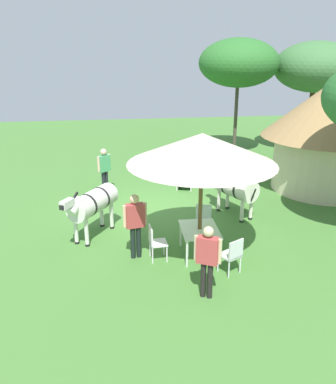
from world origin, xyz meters
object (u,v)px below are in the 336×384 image
object	(u,v)px
patio_dining_table	(200,232)
acacia_tree_left_background	(239,63)
thatched_hut	(328,130)
zebra_nearest_camera	(92,203)
striped_lounge_chair	(185,182)
patio_chair_east_end	(155,241)
guest_behind_table	(207,256)
patio_chair_west_end	(203,219)
acacia_tree_far_lawn	(316,67)
patio_chair_near_lawn	(232,254)
shade_umbrella	(202,149)
standing_watcher	(104,167)
guest_beside_umbrella	(135,220)
zebra_by_umbrella	(234,186)

from	to	relation	value
patio_dining_table	acacia_tree_left_background	xyz separation A→B (m)	(-9.88, 3.90, 3.71)
thatched_hut	zebra_nearest_camera	bearing A→B (deg)	-70.65
thatched_hut	striped_lounge_chair	bearing A→B (deg)	-98.83
patio_dining_table	patio_chair_east_end	size ratio (longest dim) A/B	1.40
guest_behind_table	patio_chair_west_end	bearing A→B (deg)	-73.26
guest_behind_table	acacia_tree_far_lawn	distance (m)	14.49
patio_chair_east_end	striped_lounge_chair	world-z (taller)	patio_chair_east_end
patio_chair_near_lawn	acacia_tree_left_background	bearing A→B (deg)	43.56
patio_chair_near_lawn	acacia_tree_far_lawn	bearing A→B (deg)	27.33
patio_chair_east_end	patio_chair_west_end	xyz separation A→B (m)	(-1.17, 1.49, 0.00)
thatched_hut	acacia_tree_left_background	bearing A→B (deg)	-162.19
shade_umbrella	guest_behind_table	world-z (taller)	shade_umbrella
guest_behind_table	standing_watcher	distance (m)	7.26
guest_behind_table	patio_dining_table	bearing A→B (deg)	-69.47
thatched_hut	patio_chair_east_end	world-z (taller)	thatched_hut
guest_beside_umbrella	acacia_tree_far_lawn	xyz separation A→B (m)	(-9.76, 9.31, 3.13)
patio_chair_west_end	striped_lounge_chair	size ratio (longest dim) A/B	0.96
guest_beside_umbrella	standing_watcher	distance (m)	5.06
standing_watcher	zebra_by_umbrella	bearing A→B (deg)	104.87
zebra_by_umbrella	patio_chair_near_lawn	bearing A→B (deg)	-132.09
guest_beside_umbrella	zebra_by_umbrella	bearing A→B (deg)	24.73
patio_chair_near_lawn	striped_lounge_chair	bearing A→B (deg)	60.50
guest_behind_table	standing_watcher	size ratio (longest dim) A/B	0.99
acacia_tree_left_background	striped_lounge_chair	bearing A→B (deg)	-35.40
thatched_hut	patio_chair_east_end	xyz separation A→B (m)	(4.49, -6.80, -1.73)
standing_watcher	guest_beside_umbrella	bearing A→B (deg)	56.81
shade_umbrella	striped_lounge_chair	world-z (taller)	shade_umbrella
acacia_tree_left_background	patio_dining_table	bearing A→B (deg)	-21.54
patio_chair_west_end	zebra_by_umbrella	bearing A→B (deg)	-115.78
patio_chair_near_lawn	guest_behind_table	distance (m)	1.25
patio_chair_west_end	guest_behind_table	size ratio (longest dim) A/B	0.55
acacia_tree_far_lawn	acacia_tree_left_background	size ratio (longest dim) A/B	0.98
guest_beside_umbrella	guest_behind_table	xyz separation A→B (m)	(1.94, 1.37, -0.03)
shade_umbrella	zebra_nearest_camera	xyz separation A→B (m)	(-1.47, -2.71, -1.80)
thatched_hut	acacia_tree_far_lawn	bearing A→B (deg)	159.45
striped_lounge_chair	guest_beside_umbrella	bearing A→B (deg)	83.12
thatched_hut	patio_chair_west_end	distance (m)	6.49
patio_dining_table	zebra_by_umbrella	bearing A→B (deg)	146.49
guest_beside_umbrella	striped_lounge_chair	bearing A→B (deg)	55.38
guest_behind_table	zebra_by_umbrella	xyz separation A→B (m)	(-4.32, 1.88, -0.04)
guest_beside_umbrella	guest_behind_table	distance (m)	2.38
patio_chair_west_end	guest_beside_umbrella	xyz separation A→B (m)	(0.99, -1.96, 0.50)
patio_chair_west_end	acacia_tree_far_lawn	xyz separation A→B (m)	(-8.77, 7.35, 3.63)
zebra_by_umbrella	guest_beside_umbrella	bearing A→B (deg)	-168.77
guest_beside_umbrella	guest_behind_table	size ratio (longest dim) A/B	1.03
zebra_nearest_camera	zebra_by_umbrella	xyz separation A→B (m)	(-1.00, 4.35, -0.05)
thatched_hut	patio_chair_west_end	xyz separation A→B (m)	(3.32, -5.31, -1.73)
thatched_hut	shade_umbrella	size ratio (longest dim) A/B	1.33
patio_dining_table	zebra_by_umbrella	xyz separation A→B (m)	(-2.48, 1.64, 0.30)
patio_dining_table	guest_beside_umbrella	distance (m)	1.66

